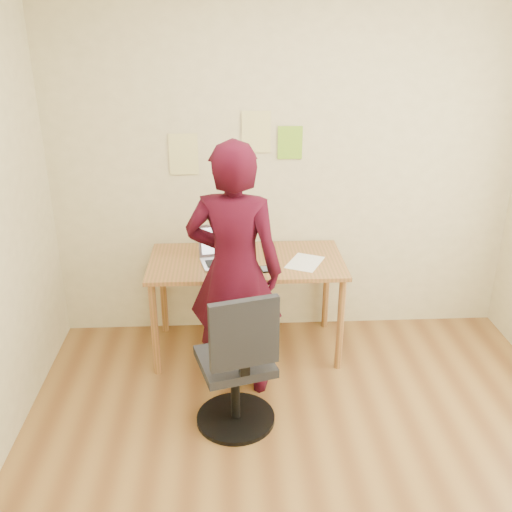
{
  "coord_description": "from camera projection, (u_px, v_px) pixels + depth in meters",
  "views": [
    {
      "loc": [
        -0.44,
        -2.39,
        2.37
      ],
      "look_at": [
        -0.26,
        0.95,
        0.95
      ],
      "focal_mm": 40.0,
      "sensor_mm": 36.0,
      "label": 1
    }
  ],
  "objects": [
    {
      "name": "room",
      "position": [
        324.0,
        255.0,
        2.62
      ],
      "size": [
        3.58,
        3.58,
        2.78
      ],
      "color": "brown",
      "rests_on": "ground"
    },
    {
      "name": "wall_note_left",
      "position": [
        184.0,
        154.0,
        4.15
      ],
      "size": [
        0.21,
        0.0,
        0.3
      ],
      "primitive_type": "cube",
      "color": "#DED384",
      "rests_on": "room"
    },
    {
      "name": "desk",
      "position": [
        246.0,
        271.0,
        4.14
      ],
      "size": [
        1.4,
        0.7,
        0.74
      ],
      "color": "#9E6436",
      "rests_on": "ground"
    },
    {
      "name": "wall_note_right",
      "position": [
        290.0,
        143.0,
        4.15
      ],
      "size": [
        0.18,
        0.0,
        0.24
      ],
      "primitive_type": "cube",
      "color": "#7DB829",
      "rests_on": "room"
    },
    {
      "name": "laptop",
      "position": [
        224.0,
        254.0,
        4.07
      ],
      "size": [
        0.39,
        0.36,
        0.24
      ],
      "rotation": [
        0.0,
        0.0,
        0.2
      ],
      "color": "silver",
      "rests_on": "desk"
    },
    {
      "name": "person",
      "position": [
        234.0,
        271.0,
        3.65
      ],
      "size": [
        0.69,
        0.53,
        1.71
      ],
      "primitive_type": "imported",
      "rotation": [
        0.0,
        0.0,
        2.93
      ],
      "color": "#340714",
      "rests_on": "ground"
    },
    {
      "name": "phone",
      "position": [
        265.0,
        269.0,
        3.95
      ],
      "size": [
        0.07,
        0.12,
        0.01
      ],
      "rotation": [
        0.0,
        0.0,
        0.17
      ],
      "color": "black",
      "rests_on": "desk"
    },
    {
      "name": "office_chair",
      "position": [
        238.0,
        371.0,
        3.4
      ],
      "size": [
        0.52,
        0.53,
        0.95
      ],
      "rotation": [
        0.0,
        0.0,
        0.27
      ],
      "color": "black",
      "rests_on": "ground"
    },
    {
      "name": "wall_note_mid",
      "position": [
        256.0,
        132.0,
        4.11
      ],
      "size": [
        0.21,
        0.0,
        0.3
      ],
      "primitive_type": "cube",
      "color": "#DED384",
      "rests_on": "room"
    },
    {
      "name": "paper_sheet",
      "position": [
        305.0,
        262.0,
        4.06
      ],
      "size": [
        0.32,
        0.36,
        0.0
      ],
      "primitive_type": "cube",
      "rotation": [
        0.0,
        0.0,
        -0.46
      ],
      "color": "white",
      "rests_on": "desk"
    }
  ]
}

